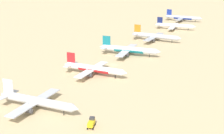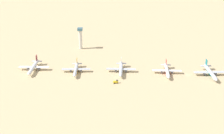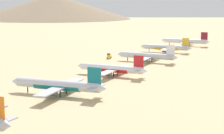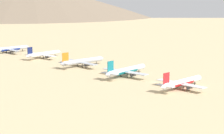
{
  "view_description": "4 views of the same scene",
  "coord_description": "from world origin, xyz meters",
  "px_view_note": "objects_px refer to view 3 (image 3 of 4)",
  "views": [
    {
      "loc": [
        78.0,
        -196.7,
        65.68
      ],
      "look_at": [
        5.85,
        -17.48,
        4.34
      ],
      "focal_mm": 53.29,
      "sensor_mm": 36.0,
      "label": 1
    },
    {
      "loc": [
        352.4,
        -84.47,
        157.56
      ],
      "look_at": [
        -10.81,
        -89.54,
        5.18
      ],
      "focal_mm": 52.37,
      "sensor_mm": 36.0,
      "label": 2
    },
    {
      "loc": [
        -82.48,
        168.01,
        40.55
      ],
      "look_at": [
        -7.13,
        -15.34,
        6.68
      ],
      "focal_mm": 61.39,
      "sensor_mm": 36.0,
      "label": 3
    },
    {
      "loc": [
        -207.84,
        -153.08,
        57.54
      ],
      "look_at": [
        1.9,
        39.56,
        5.2
      ],
      "focal_mm": 63.02,
      "sensor_mm": 36.0,
      "label": 4
    }
  ],
  "objects_px": {
    "parked_jet_0": "(186,41)",
    "parked_jet_1": "(166,47)",
    "parked_jet_2": "(148,56)",
    "parked_jet_4": "(58,85)",
    "service_truck": "(109,56)",
    "parked_jet_3": "(112,69)"
  },
  "relations": [
    {
      "from": "parked_jet_2",
      "to": "service_truck",
      "type": "xyz_separation_m",
      "value": [
        30.91,
        -6.05,
        -2.16
      ]
    },
    {
      "from": "parked_jet_0",
      "to": "parked_jet_4",
      "type": "xyz_separation_m",
      "value": [
        12.95,
        210.58,
        0.01
      ]
    },
    {
      "from": "parked_jet_2",
      "to": "parked_jet_3",
      "type": "relative_size",
      "value": 1.02
    },
    {
      "from": "parked_jet_4",
      "to": "service_truck",
      "type": "height_order",
      "value": "parked_jet_4"
    },
    {
      "from": "parked_jet_0",
      "to": "parked_jet_3",
      "type": "height_order",
      "value": "parked_jet_0"
    },
    {
      "from": "parked_jet_1",
      "to": "service_truck",
      "type": "bearing_deg",
      "value": 58.06
    },
    {
      "from": "parked_jet_0",
      "to": "parked_jet_4",
      "type": "relative_size",
      "value": 0.99
    },
    {
      "from": "parked_jet_0",
      "to": "parked_jet_3",
      "type": "distance_m",
      "value": 161.01
    },
    {
      "from": "parked_jet_1",
      "to": "parked_jet_4",
      "type": "height_order",
      "value": "parked_jet_4"
    },
    {
      "from": "parked_jet_1",
      "to": "parked_jet_3",
      "type": "distance_m",
      "value": 108.6
    },
    {
      "from": "parked_jet_2",
      "to": "parked_jet_4",
      "type": "relative_size",
      "value": 0.93
    },
    {
      "from": "parked_jet_1",
      "to": "parked_jet_2",
      "type": "distance_m",
      "value": 54.04
    },
    {
      "from": "parked_jet_0",
      "to": "service_truck",
      "type": "xyz_separation_m",
      "value": [
        35.11,
        100.22,
        -2.4
      ]
    },
    {
      "from": "parked_jet_0",
      "to": "parked_jet_1",
      "type": "relative_size",
      "value": 1.08
    },
    {
      "from": "parked_jet_4",
      "to": "parked_jet_0",
      "type": "bearing_deg",
      "value": -93.52
    },
    {
      "from": "service_truck",
      "to": "parked_jet_1",
      "type": "bearing_deg",
      "value": -121.94
    },
    {
      "from": "parked_jet_1",
      "to": "service_truck",
      "type": "distance_m",
      "value": 56.56
    },
    {
      "from": "parked_jet_2",
      "to": "service_truck",
      "type": "distance_m",
      "value": 31.57
    },
    {
      "from": "parked_jet_1",
      "to": "service_truck",
      "type": "xyz_separation_m",
      "value": [
        29.9,
        47.97,
        -2.0
      ]
    },
    {
      "from": "service_truck",
      "to": "parked_jet_2",
      "type": "bearing_deg",
      "value": 168.92
    },
    {
      "from": "parked_jet_4",
      "to": "parked_jet_2",
      "type": "bearing_deg",
      "value": -94.8
    },
    {
      "from": "parked_jet_0",
      "to": "parked_jet_2",
      "type": "height_order",
      "value": "parked_jet_0"
    }
  ]
}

